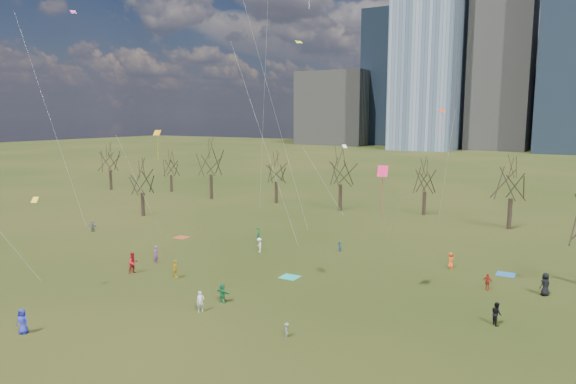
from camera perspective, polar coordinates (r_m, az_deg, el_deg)
The scene contains 22 objects.
ground at distance 41.82m, azimuth -8.43°, elevation -11.66°, with size 500.00×500.00×0.00m, color black.
downtown_skyline at distance 244.02m, azimuth 24.21°, elevation 13.55°, with size 212.50×78.00×118.00m.
bare_tree_row at distance 72.66m, azimuth 9.95°, elevation 1.85°, with size 113.04×29.80×9.50m.
blanket_teal at distance 46.59m, azimuth 0.19°, elevation -9.42°, with size 1.60×1.50×0.03m, color #1CA896.
blanket_navy at distance 51.33m, azimuth 23.04°, elevation -8.42°, with size 1.60×1.50×0.03m, color #235DA6.
blanket_crimson at distance 62.49m, azimuth -11.75°, elevation -4.95°, with size 1.60×1.50×0.03m, color #B94325.
person_0 at distance 39.16m, azimuth -27.41°, elevation -12.64°, with size 0.84×0.55×1.72m, color #272EAB.
person_1 at distance 39.13m, azimuth -9.70°, elevation -11.91°, with size 0.57×0.38×1.57m, color white.
person_2 at distance 49.50m, azimuth -16.82°, elevation -7.53°, with size 0.96×0.75×1.98m, color red.
person_3 at distance 34.66m, azimuth -0.14°, elevation -15.07°, with size 0.63×0.36×0.97m, color slate.
person_4 at distance 47.20m, azimuth -12.40°, elevation -8.38°, with size 0.94×0.39×1.61m, color gold.
person_5 at distance 40.72m, azimuth -7.30°, elevation -11.07°, with size 1.41×0.45×1.52m, color #1C7E43.
person_6 at distance 46.63m, azimuth 26.68°, elevation -9.15°, with size 0.92×0.60×1.88m, color black.
person_7 at distance 52.33m, azimuth -14.48°, elevation -6.71°, with size 0.63×0.41×1.73m, color #864992.
person_8 at distance 55.13m, azimuth 5.71°, elevation -6.06°, with size 0.52×0.41×1.08m, color #2864B0.
person_9 at distance 54.68m, azimuth -3.20°, elevation -5.90°, with size 1.00×0.58×1.55m, color white.
person_10 at distance 46.19m, azimuth 21.28°, elevation -9.28°, with size 0.83×0.34×1.41m, color #B22719.
person_11 at distance 68.27m, azimuth -20.90°, elevation -3.58°, with size 1.37×0.44×1.48m, color slate.
person_12 at distance 51.30m, azimuth 17.64°, elevation -7.26°, with size 0.76×0.49×1.55m, color #FA5C1B.
person_13 at distance 59.37m, azimuth -3.31°, elevation -4.69°, with size 0.60×0.40×1.66m, color #176A30.
person_14 at distance 39.11m, azimuth 22.16°, elevation -12.40°, with size 0.79×0.61×1.62m, color black.
kites_airborne at distance 52.27m, azimuth -0.30°, elevation 5.77°, with size 66.68×40.97×28.65m.
Camera 1 is at (24.63, -30.61, 14.33)m, focal length 32.00 mm.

